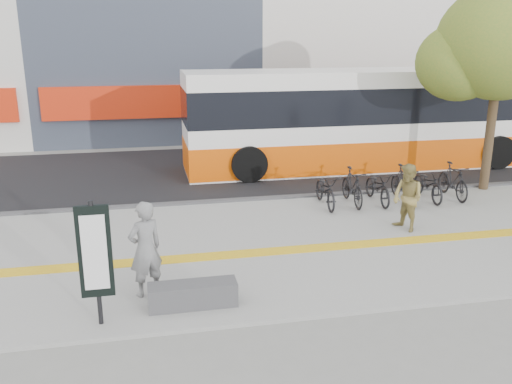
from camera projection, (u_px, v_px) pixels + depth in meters
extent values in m
plane|color=slate|center=(310.00, 271.00, 11.53)|extent=(120.00, 120.00, 0.00)
cube|color=slate|center=(292.00, 243.00, 12.93)|extent=(40.00, 7.00, 0.08)
cube|color=yellow|center=(298.00, 249.00, 12.45)|extent=(40.00, 0.45, 0.01)
cube|color=black|center=(238.00, 169.00, 19.98)|extent=(40.00, 8.00, 0.06)
cube|color=#3B3B3E|center=(261.00, 200.00, 16.21)|extent=(40.00, 0.25, 0.14)
cube|color=red|center=(262.00, 99.00, 24.56)|extent=(19.00, 0.50, 1.40)
cube|color=#3B3B3E|center=(193.00, 295.00, 9.81)|extent=(1.60, 0.45, 0.45)
cylinder|color=black|center=(96.00, 264.00, 8.97)|extent=(0.08, 0.08, 2.20)
cube|color=black|center=(95.00, 252.00, 8.91)|extent=(0.55, 0.08, 1.60)
cube|color=white|center=(95.00, 253.00, 8.87)|extent=(0.40, 0.02, 1.30)
cylinder|color=#362618|center=(489.00, 139.00, 16.87)|extent=(0.28, 0.28, 3.20)
ellipsoid|color=#537727|center=(501.00, 42.00, 16.05)|extent=(3.80, 3.80, 3.42)
ellipsoid|color=#537727|center=(459.00, 62.00, 16.49)|extent=(2.60, 2.60, 2.34)
ellipsoid|color=#537727|center=(497.00, 15.00, 16.63)|extent=(2.20, 2.20, 1.98)
cube|color=white|center=(366.00, 119.00, 19.91)|extent=(13.26, 2.76, 3.54)
cube|color=#E45306|center=(364.00, 150.00, 20.24)|extent=(13.28, 2.78, 1.10)
cube|color=black|center=(367.00, 102.00, 19.74)|extent=(13.28, 2.78, 1.22)
cylinder|color=black|center=(249.00, 164.00, 18.04)|extent=(1.22, 0.39, 1.22)
cylinder|color=black|center=(235.00, 148.00, 20.64)|extent=(1.22, 0.39, 1.22)
cylinder|color=black|center=(498.00, 152.00, 19.84)|extent=(1.22, 0.39, 1.22)
cylinder|color=black|center=(456.00, 138.00, 22.43)|extent=(1.22, 0.39, 1.22)
imported|color=black|center=(326.00, 190.00, 15.46)|extent=(0.71, 1.83, 0.95)
imported|color=black|center=(352.00, 187.00, 15.60)|extent=(0.57, 1.77, 1.05)
imported|color=black|center=(378.00, 187.00, 15.77)|extent=(0.71, 1.83, 0.95)
imported|color=black|center=(404.00, 184.00, 15.91)|extent=(0.57, 1.77, 1.05)
imported|color=black|center=(428.00, 184.00, 16.07)|extent=(0.71, 1.83, 0.95)
imported|color=black|center=(453.00, 181.00, 16.21)|extent=(0.57, 1.77, 1.05)
imported|color=black|center=(145.00, 249.00, 10.06)|extent=(0.80, 0.71, 1.85)
imported|color=olive|center=(407.00, 198.00, 13.45)|extent=(0.86, 0.98, 1.69)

